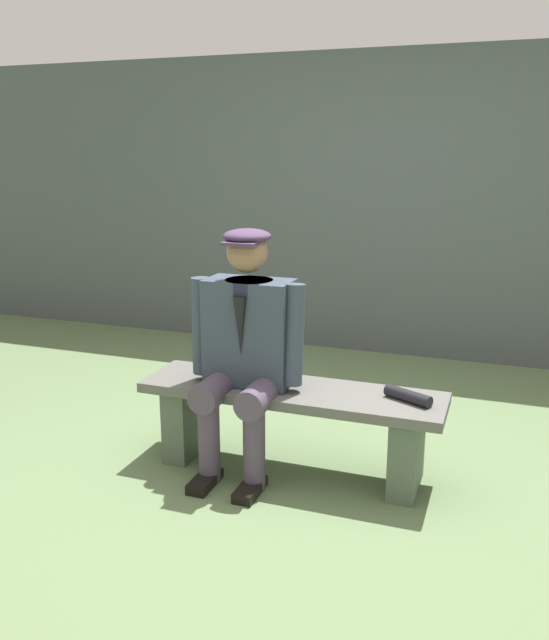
{
  "coord_description": "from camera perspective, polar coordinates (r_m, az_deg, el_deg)",
  "views": [
    {
      "loc": [
        -1.0,
        3.04,
        1.64
      ],
      "look_at": [
        0.09,
        0.0,
        0.81
      ],
      "focal_mm": 37.24,
      "sensor_mm": 36.0,
      "label": 1
    }
  ],
  "objects": [
    {
      "name": "rolled_magazine",
      "position": [
        3.28,
        11.39,
        -6.41
      ],
      "size": [
        0.25,
        0.16,
        0.06
      ],
      "primitive_type": "cylinder",
      "rotation": [
        0.0,
        1.57,
        -0.46
      ],
      "color": "black",
      "rests_on": "bench"
    },
    {
      "name": "stadium_wall",
      "position": [
        5.49,
        9.35,
        9.59
      ],
      "size": [
        12.0,
        0.24,
        2.38
      ],
      "primitive_type": "cube",
      "color": "#464D4E",
      "rests_on": "ground"
    },
    {
      "name": "bench",
      "position": [
        3.46,
        1.43,
        -8.14
      ],
      "size": [
        1.56,
        0.42,
        0.46
      ],
      "color": "#565551",
      "rests_on": "ground"
    },
    {
      "name": "seated_man",
      "position": [
        3.36,
        -2.53,
        -2.03
      ],
      "size": [
        0.61,
        0.56,
        1.26
      ],
      "color": "#333D4C",
      "rests_on": "ground"
    },
    {
      "name": "ground_plane",
      "position": [
        3.59,
        1.4,
        -12.7
      ],
      "size": [
        30.0,
        30.0,
        0.0
      ],
      "primitive_type": "plane",
      "color": "#5C734A"
    }
  ]
}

